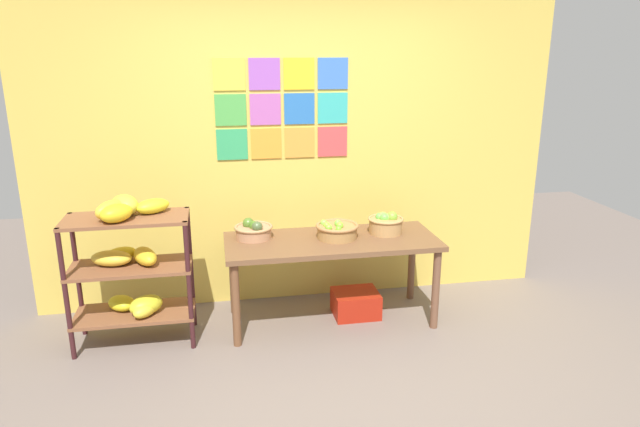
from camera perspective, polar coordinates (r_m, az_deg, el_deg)
The scene contains 8 objects.
ground at distance 3.72m, azimuth 1.92°, elevation -18.56°, with size 9.27×9.27×0.00m, color #74665D.
back_wall_with_art at distance 4.74m, azimuth -2.30°, elevation 8.42°, with size 4.37×0.07×2.95m.
banana_shelf_unit at distance 4.34m, azimuth -18.54°, elevation -4.31°, with size 0.87×0.49×1.12m.
display_table at distance 4.46m, azimuth 1.18°, elevation -3.56°, with size 1.66×0.68×0.69m.
fruit_basket_centre at distance 4.44m, azimuth 1.70°, elevation -1.66°, with size 0.34×0.34×0.14m.
fruit_basket_back_left at distance 4.59m, azimuth 6.61°, elevation -0.98°, with size 0.29×0.29×0.18m.
fruit_basket_right at distance 4.46m, azimuth -6.70°, elevation -1.68°, with size 0.30×0.30×0.16m.
produce_crate_under_table at distance 4.74m, azimuth 3.60°, elevation -8.98°, with size 0.37×0.31×0.20m, color #AB2111.
Camera 1 is at (-0.67, -2.97, 2.13)m, focal length 31.89 mm.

